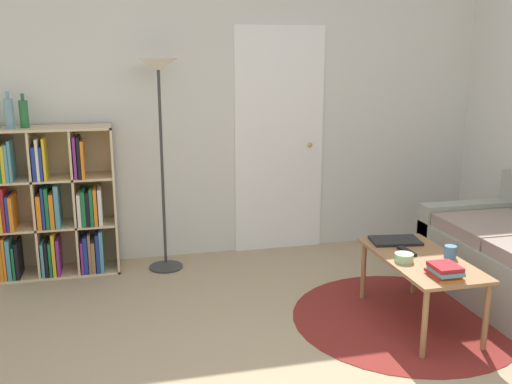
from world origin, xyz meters
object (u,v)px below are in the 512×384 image
(bottle_right, at_px, (24,114))
(bookshelf, at_px, (52,206))
(coffee_table, at_px, (421,265))
(bottle_middle, at_px, (9,113))
(bowl, at_px, (404,258))
(laptop, at_px, (395,241))
(floor_lamp, at_px, (159,93))
(cup, at_px, (450,252))

(bottle_right, bearing_deg, bookshelf, -1.05)
(coffee_table, xyz_separation_m, bottle_middle, (-2.70, 1.48, 0.92))
(coffee_table, distance_m, bowl, 0.17)
(bookshelf, distance_m, bottle_middle, 0.79)
(bottle_right, bearing_deg, laptop, -24.41)
(bookshelf, xyz_separation_m, laptop, (2.43, -1.17, -0.10))
(bottle_middle, bearing_deg, bowl, -30.71)
(coffee_table, height_order, bowl, bowl)
(bowl, bearing_deg, floor_lamp, 134.63)
(floor_lamp, bearing_deg, bottle_right, 174.31)
(coffee_table, xyz_separation_m, laptop, (-0.02, 0.33, 0.06))
(laptop, distance_m, bottle_right, 2.95)
(floor_lamp, height_order, bottle_right, floor_lamp)
(coffee_table, relative_size, bowl, 7.84)
(coffee_table, xyz_separation_m, bowl, (-0.15, -0.04, 0.08))
(bottle_middle, distance_m, bottle_right, 0.11)
(coffee_table, relative_size, bottle_right, 3.62)
(bookshelf, bearing_deg, bowl, -33.76)
(bottle_middle, bearing_deg, cup, -27.89)
(cup, relative_size, bottle_right, 0.31)
(floor_lamp, distance_m, bottle_right, 1.04)
(laptop, height_order, bowl, bowl)
(bookshelf, bearing_deg, laptop, -25.65)
(bookshelf, relative_size, coffee_table, 1.27)
(coffee_table, xyz_separation_m, bottle_right, (-2.59, 1.50, 0.91))
(bookshelf, height_order, bowl, bookshelf)
(floor_lamp, relative_size, laptop, 4.70)
(bottle_middle, height_order, bottle_right, bottle_middle)
(laptop, bearing_deg, floor_lamp, 145.44)
(floor_lamp, distance_m, bowl, 2.25)
(bookshelf, xyz_separation_m, bottle_middle, (-0.25, -0.02, 0.75))
(coffee_table, bearing_deg, floor_lamp, 138.20)
(laptop, distance_m, bowl, 0.39)
(bottle_right, bearing_deg, floor_lamp, -5.69)
(bowl, distance_m, bottle_middle, 3.08)
(laptop, height_order, bottle_middle, bottle_middle)
(cup, height_order, bottle_middle, bottle_middle)
(floor_lamp, height_order, bowl, floor_lamp)
(bookshelf, xyz_separation_m, cup, (2.63, -1.55, -0.07))
(bottle_right, bearing_deg, bottle_middle, -165.44)
(floor_lamp, bearing_deg, coffee_table, -41.80)
(bookshelf, distance_m, laptop, 2.70)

